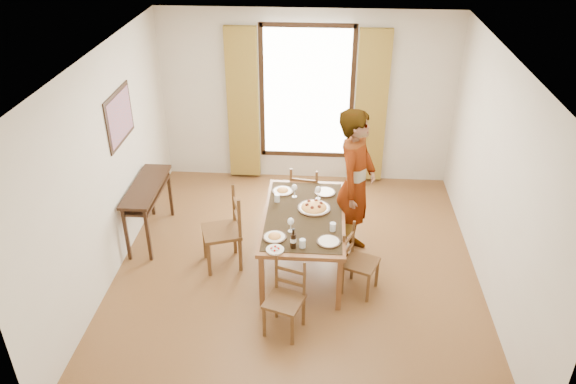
# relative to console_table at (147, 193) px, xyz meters

# --- Properties ---
(ground) EXTENTS (5.00, 5.00, 0.00)m
(ground) POSITION_rel_console_table_xyz_m (2.03, -0.60, -0.68)
(ground) COLOR #57331B
(ground) RESTS_ON ground
(room_shell) EXTENTS (4.60, 5.10, 2.74)m
(room_shell) POSITION_rel_console_table_xyz_m (2.03, -0.47, 0.86)
(room_shell) COLOR beige
(room_shell) RESTS_ON ground
(console_table) EXTENTS (0.38, 1.20, 0.80)m
(console_table) POSITION_rel_console_table_xyz_m (0.00, 0.00, 0.00)
(console_table) COLOR #311D10
(console_table) RESTS_ON ground
(dining_table) EXTENTS (0.99, 1.73, 0.76)m
(dining_table) POSITION_rel_console_table_xyz_m (2.11, -0.51, 0.01)
(dining_table) COLOR brown
(dining_table) RESTS_ON ground
(chair_west) EXTENTS (0.58, 0.58, 1.03)m
(chair_west) POSITION_rel_console_table_xyz_m (1.12, -0.55, -0.21)
(chair_west) COLOR brown
(chair_west) RESTS_ON ground
(chair_north) EXTENTS (0.46, 0.46, 0.92)m
(chair_north) POSITION_rel_console_table_xyz_m (2.09, 0.48, -0.25)
(chair_north) COLOR brown
(chair_north) RESTS_ON ground
(chair_south) EXTENTS (0.48, 0.48, 0.85)m
(chair_south) POSITION_rel_console_table_xyz_m (1.96, -1.67, -0.29)
(chair_south) COLOR brown
(chair_south) RESTS_ON ground
(chair_east) EXTENTS (0.48, 0.48, 0.84)m
(chair_east) POSITION_rel_console_table_xyz_m (2.77, -0.95, -0.29)
(chair_east) COLOR brown
(chair_east) RESTS_ON ground
(man) EXTENTS (1.04, 0.96, 2.00)m
(man) POSITION_rel_console_table_xyz_m (2.72, -0.17, 0.32)
(man) COLOR gray
(man) RESTS_ON ground
(plate_sw) EXTENTS (0.27, 0.27, 0.05)m
(plate_sw) POSITION_rel_console_table_xyz_m (1.80, -1.04, 0.10)
(plate_sw) COLOR silver
(plate_sw) RESTS_ON dining_table
(plate_se) EXTENTS (0.27, 0.27, 0.05)m
(plate_se) POSITION_rel_console_table_xyz_m (2.41, -1.08, 0.10)
(plate_se) COLOR silver
(plate_se) RESTS_ON dining_table
(plate_nw) EXTENTS (0.27, 0.27, 0.05)m
(plate_nw) POSITION_rel_console_table_xyz_m (1.80, 0.02, 0.10)
(plate_nw) COLOR silver
(plate_nw) RESTS_ON dining_table
(plate_ne) EXTENTS (0.27, 0.27, 0.05)m
(plate_ne) POSITION_rel_console_table_xyz_m (2.35, 0.03, 0.10)
(plate_ne) COLOR silver
(plate_ne) RESTS_ON dining_table
(pasta_platter) EXTENTS (0.40, 0.40, 0.10)m
(pasta_platter) POSITION_rel_console_table_xyz_m (2.22, -0.38, 0.12)
(pasta_platter) COLOR #BE3E18
(pasta_platter) RESTS_ON dining_table
(caprese_plate) EXTENTS (0.20, 0.20, 0.04)m
(caprese_plate) POSITION_rel_console_table_xyz_m (1.82, -1.27, 0.09)
(caprese_plate) COLOR silver
(caprese_plate) RESTS_ON dining_table
(wine_glass_a) EXTENTS (0.08, 0.08, 0.18)m
(wine_glass_a) POSITION_rel_console_table_xyz_m (1.97, -0.89, 0.16)
(wine_glass_a) COLOR white
(wine_glass_a) RESTS_ON dining_table
(wine_glass_b) EXTENTS (0.08, 0.08, 0.18)m
(wine_glass_b) POSITION_rel_console_table_xyz_m (2.27, -0.13, 0.16)
(wine_glass_b) COLOR white
(wine_glass_b) RESTS_ON dining_table
(wine_glass_c) EXTENTS (0.08, 0.08, 0.18)m
(wine_glass_c) POSITION_rel_console_table_xyz_m (1.96, -0.10, 0.16)
(wine_glass_c) COLOR white
(wine_glass_c) RESTS_ON dining_table
(tumbler_a) EXTENTS (0.07, 0.07, 0.10)m
(tumbler_a) POSITION_rel_console_table_xyz_m (2.45, -0.84, 0.12)
(tumbler_a) COLOR silver
(tumbler_a) RESTS_ON dining_table
(tumbler_b) EXTENTS (0.07, 0.07, 0.10)m
(tumbler_b) POSITION_rel_console_table_xyz_m (1.75, -0.22, 0.12)
(tumbler_b) COLOR silver
(tumbler_b) RESTS_ON dining_table
(tumbler_c) EXTENTS (0.07, 0.07, 0.10)m
(tumbler_c) POSITION_rel_console_table_xyz_m (2.12, -1.19, 0.12)
(tumbler_c) COLOR silver
(tumbler_c) RESTS_ON dining_table
(wine_bottle) EXTENTS (0.07, 0.07, 0.25)m
(wine_bottle) POSITION_rel_console_table_xyz_m (2.02, -1.21, 0.20)
(wine_bottle) COLOR black
(wine_bottle) RESTS_ON dining_table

